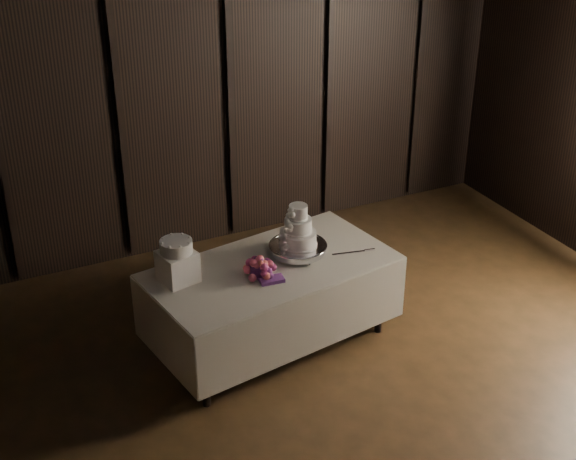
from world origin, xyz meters
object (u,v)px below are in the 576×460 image
(cake_stand, at_px, (298,250))
(bouquet, at_px, (259,268))
(box_pedestal, at_px, (178,266))
(small_cake, at_px, (176,246))
(display_table, at_px, (272,302))
(wedding_cake, at_px, (296,231))

(cake_stand, height_order, bouquet, bouquet)
(box_pedestal, distance_m, small_cake, 0.18)
(display_table, distance_m, bouquet, 0.45)
(display_table, relative_size, cake_stand, 4.40)
(box_pedestal, bearing_deg, wedding_cake, -3.08)
(wedding_cake, distance_m, small_cake, 1.00)
(small_cake, bearing_deg, display_table, -8.44)
(cake_stand, distance_m, bouquet, 0.46)
(display_table, distance_m, cake_stand, 0.48)
(cake_stand, bearing_deg, wedding_cake, -150.26)
(bouquet, relative_size, box_pedestal, 1.55)
(wedding_cake, relative_size, small_cake, 1.43)
(display_table, xyz_separation_m, wedding_cake, (0.25, 0.06, 0.58))
(wedding_cake, bearing_deg, small_cake, 163.29)
(wedding_cake, height_order, small_cake, wedding_cake)
(cake_stand, height_order, wedding_cake, wedding_cake)
(small_cake, bearing_deg, wedding_cake, -3.08)
(display_table, bearing_deg, wedding_cake, 3.63)
(wedding_cake, relative_size, bouquet, 0.89)
(cake_stand, distance_m, box_pedestal, 1.02)
(cake_stand, height_order, small_cake, small_cake)
(bouquet, distance_m, box_pedestal, 0.63)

